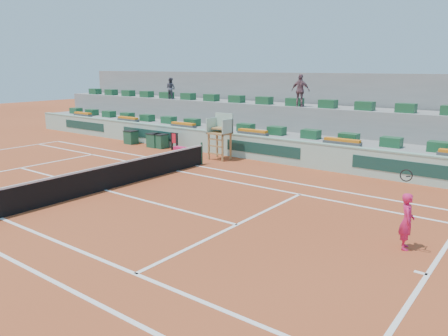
{
  "coord_description": "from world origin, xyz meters",
  "views": [
    {
      "loc": [
        13.75,
        -10.35,
        4.75
      ],
      "look_at": [
        4.0,
        2.5,
        1.0
      ],
      "focal_mm": 35.0,
      "sensor_mm": 36.0,
      "label": 1
    }
  ],
  "objects": [
    {
      "name": "seating_tier_lower",
      "position": [
        0.0,
        10.7,
        0.6
      ],
      "size": [
        36.0,
        4.0,
        1.2
      ],
      "primitive_type": "cube",
      "color": "gray",
      "rests_on": "ground"
    },
    {
      "name": "drink_cooler_c",
      "position": [
        -7.38,
        7.78,
        0.42
      ],
      "size": [
        0.76,
        0.66,
        0.84
      ],
      "color": "#184A32",
      "rests_on": "ground"
    },
    {
      "name": "player_bag",
      "position": [
        -2.83,
        7.43,
        0.17
      ],
      "size": [
        0.79,
        0.35,
        0.35
      ],
      "primitive_type": "cube",
      "color": "#D81C59",
      "rests_on": "ground"
    },
    {
      "name": "umpire_chair",
      "position": [
        0.0,
        7.5,
        1.54
      ],
      "size": [
        1.1,
        0.9,
        2.4
      ],
      "color": "olive",
      "rests_on": "ground"
    },
    {
      "name": "drink_cooler_a",
      "position": [
        -4.88,
        7.89,
        0.42
      ],
      "size": [
        0.79,
        0.68,
        0.84
      ],
      "color": "#184A32",
      "rests_on": "ground"
    },
    {
      "name": "court_lines",
      "position": [
        0.0,
        0.0,
        0.01
      ],
      "size": [
        23.89,
        11.09,
        0.01
      ],
      "color": "white",
      "rests_on": "ground"
    },
    {
      "name": "seat_row_lower",
      "position": [
        0.0,
        9.8,
        1.42
      ],
      "size": [
        32.9,
        0.6,
        0.44
      ],
      "color": "#1A502D",
      "rests_on": "seating_tier_lower"
    },
    {
      "name": "tennis_net",
      "position": [
        0.0,
        0.0,
        0.53
      ],
      "size": [
        0.1,
        11.97,
        1.1
      ],
      "color": "black",
      "rests_on": "ground"
    },
    {
      "name": "ground",
      "position": [
        0.0,
        0.0,
        0.0
      ],
      "size": [
        90.0,
        90.0,
        0.0
      ],
      "primitive_type": "plane",
      "color": "#983D1D",
      "rests_on": "ground"
    },
    {
      "name": "advertising_hoarding",
      "position": [
        0.02,
        8.5,
        0.63
      ],
      "size": [
        36.0,
        0.34,
        1.26
      ],
      "color": "#A2CCB7",
      "rests_on": "ground"
    },
    {
      "name": "flower_planters",
      "position": [
        -1.5,
        9.0,
        1.33
      ],
      "size": [
        26.8,
        0.36,
        0.28
      ],
      "color": "#4B4B4B",
      "rests_on": "seating_tier_lower"
    },
    {
      "name": "towel_rack",
      "position": [
        -3.68,
        7.84,
        0.6
      ],
      "size": [
        0.58,
        0.1,
        1.03
      ],
      "color": "black",
      "rests_on": "ground"
    },
    {
      "name": "spectator_mid",
      "position": [
        2.45,
        11.46,
        3.48
      ],
      "size": [
        1.08,
        0.54,
        1.77
      ],
      "primitive_type": "imported",
      "rotation": [
        0.0,
        0.0,
        3.25
      ],
      "color": "#764F57",
      "rests_on": "seating_tier_upper"
    },
    {
      "name": "drink_cooler_b",
      "position": [
        -5.36,
        7.82,
        0.42
      ],
      "size": [
        0.76,
        0.65,
        0.84
      ],
      "color": "#184A32",
      "rests_on": "ground"
    },
    {
      "name": "tennis_player",
      "position": [
        11.01,
        1.26,
        0.78
      ],
      "size": [
        0.53,
        0.89,
        2.28
      ],
      "color": "#D81C59",
      "rests_on": "ground"
    },
    {
      "name": "stadium_back_wall",
      "position": [
        0.0,
        13.9,
        2.2
      ],
      "size": [
        36.0,
        0.4,
        4.4
      ],
      "primitive_type": "cube",
      "color": "gray",
      "rests_on": "ground"
    },
    {
      "name": "spectator_left",
      "position": [
        -7.4,
        11.49,
        3.32
      ],
      "size": [
        0.73,
        0.58,
        1.43
      ],
      "primitive_type": "imported",
      "rotation": [
        0.0,
        0.0,
        3.2
      ],
      "color": "#454550",
      "rests_on": "seating_tier_upper"
    },
    {
      "name": "seating_tier_upper",
      "position": [
        0.0,
        12.3,
        1.3
      ],
      "size": [
        36.0,
        2.4,
        2.6
      ],
      "primitive_type": "cube",
      "color": "gray",
      "rests_on": "ground"
    },
    {
      "name": "seat_row_upper",
      "position": [
        0.0,
        11.7,
        2.82
      ],
      "size": [
        32.9,
        0.6,
        0.44
      ],
      "color": "#1A502D",
      "rests_on": "seating_tier_upper"
    }
  ]
}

